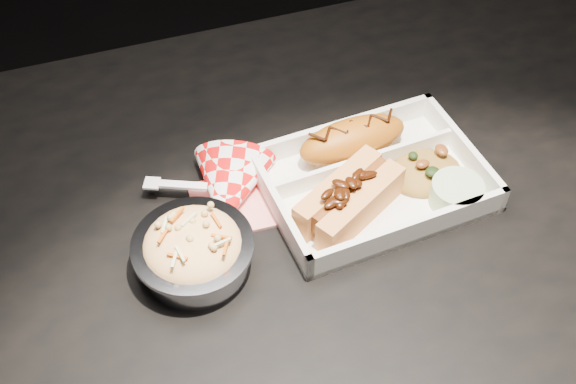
# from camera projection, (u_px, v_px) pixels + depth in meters

# --- Properties ---
(dining_table) EXTENTS (1.20, 0.80, 0.75)m
(dining_table) POSITION_uv_depth(u_px,v_px,m) (344.00, 263.00, 0.90)
(dining_table) COLOR black
(dining_table) RESTS_ON ground
(food_tray) EXTENTS (0.26, 0.20, 0.04)m
(food_tray) POSITION_uv_depth(u_px,v_px,m) (372.00, 183.00, 0.85)
(food_tray) COLOR silver
(food_tray) RESTS_ON dining_table
(fried_pastry) EXTENTS (0.14, 0.07, 0.05)m
(fried_pastry) POSITION_uv_depth(u_px,v_px,m) (353.00, 139.00, 0.87)
(fried_pastry) COLOR #A85810
(fried_pastry) RESTS_ON food_tray
(hotdog) EXTENTS (0.14, 0.11, 0.06)m
(hotdog) POSITION_uv_depth(u_px,v_px,m) (349.00, 198.00, 0.81)
(hotdog) COLOR #E2904D
(hotdog) RESTS_ON food_tray
(fried_rice_mound) EXTENTS (0.09, 0.08, 0.03)m
(fried_rice_mound) POSITION_uv_depth(u_px,v_px,m) (427.00, 166.00, 0.85)
(fried_rice_mound) COLOR olive
(fried_rice_mound) RESTS_ON food_tray
(cupcake_liner) EXTENTS (0.06, 0.06, 0.03)m
(cupcake_liner) POSITION_uv_depth(u_px,v_px,m) (456.00, 194.00, 0.82)
(cupcake_liner) COLOR #AAC796
(cupcake_liner) RESTS_ON food_tray
(foil_coleslaw_cup) EXTENTS (0.13, 0.13, 0.07)m
(foil_coleslaw_cup) POSITION_uv_depth(u_px,v_px,m) (193.00, 250.00, 0.76)
(foil_coleslaw_cup) COLOR silver
(foil_coleslaw_cup) RESTS_ON dining_table
(napkin_fork) EXTENTS (0.16, 0.14, 0.10)m
(napkin_fork) POSITION_uv_depth(u_px,v_px,m) (229.00, 191.00, 0.84)
(napkin_fork) COLOR red
(napkin_fork) RESTS_ON dining_table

